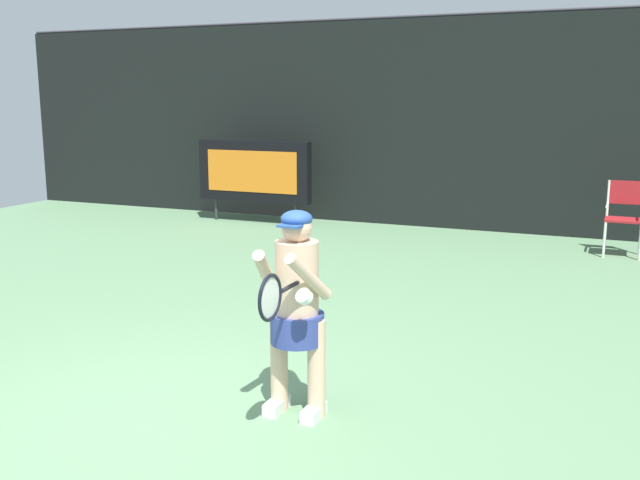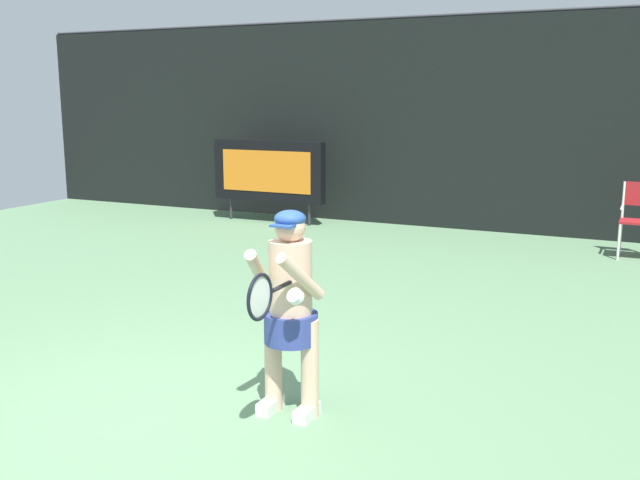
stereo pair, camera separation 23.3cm
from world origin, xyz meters
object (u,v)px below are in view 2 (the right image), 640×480
object	(u,v)px
umpire_chair	(640,215)
tennis_racket	(262,296)
tennis_player	(290,304)
scoreboard	(269,171)

from	to	relation	value
umpire_chair	tennis_racket	xyz separation A→B (m)	(-2.06, -7.25, 0.41)
tennis_player	tennis_racket	size ratio (longest dim) A/B	2.51
umpire_chair	tennis_racket	distance (m)	7.55
scoreboard	tennis_racket	size ratio (longest dim) A/B	3.65
umpire_chair	tennis_player	bearing A→B (deg)	-107.51
scoreboard	umpire_chair	distance (m)	6.28
scoreboard	tennis_player	xyz separation A→B (m)	(4.14, -7.11, -0.12)
tennis_player	umpire_chair	bearing A→B (deg)	72.49
scoreboard	umpire_chair	size ratio (longest dim) A/B	2.04
scoreboard	umpire_chair	bearing A→B (deg)	-3.43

